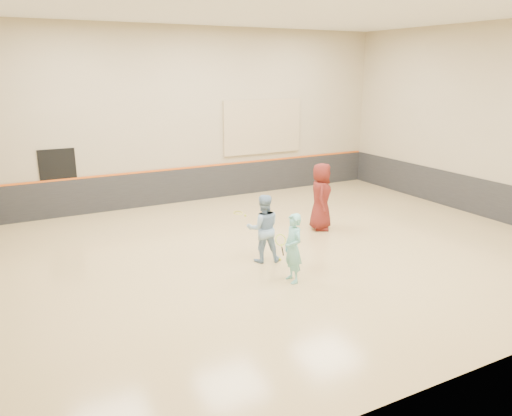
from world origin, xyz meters
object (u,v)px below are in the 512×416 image
instructor (263,228)px  spare_racket (238,211)px  girl (293,248)px  young_man (321,197)px

instructor → spare_racket: instructor is taller
instructor → spare_racket: (1.30, 4.08, -0.78)m
girl → young_man: 3.94m
spare_racket → girl: bearing=-103.4°
instructor → young_man: young_man is taller
young_man → instructor: bearing=152.1°
instructor → spare_racket: bearing=-89.9°
girl → young_man: young_man is taller
young_man → spare_racket: 3.13m
young_man → spare_racket: young_man is taller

